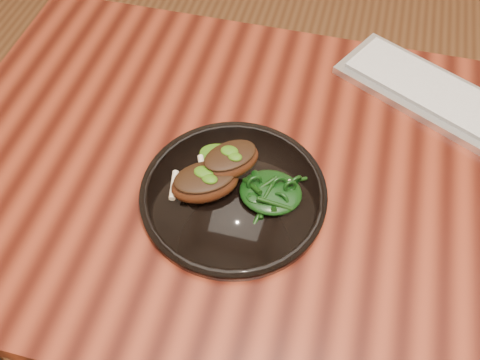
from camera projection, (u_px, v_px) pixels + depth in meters
The scene contains 7 objects.
desk at pixel (370, 222), 0.98m from camera, with size 1.60×0.80×0.75m.
plate at pixel (234, 194), 0.90m from camera, with size 0.32×0.32×0.02m.
lamb_chop_front at pixel (205, 182), 0.88m from camera, with size 0.13×0.12×0.05m.
lamb_chop_back at pixel (230, 160), 0.88m from camera, with size 0.12×0.12×0.05m.
herb_smear at pixel (222, 155), 0.94m from camera, with size 0.08×0.05×0.01m, color #1D4807.
greens_heap at pixel (271, 190), 0.88m from camera, with size 0.10×0.10×0.04m.
keyboard at pixel (457, 107), 1.02m from camera, with size 0.49×0.35×0.02m.
Camera 1 is at (-0.10, -0.56, 1.50)m, focal length 40.00 mm.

